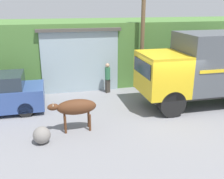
% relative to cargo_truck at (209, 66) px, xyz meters
% --- Properties ---
extents(ground_plane, '(60.00, 60.00, 0.00)m').
position_rel_cargo_truck_xyz_m(ground_plane, '(-2.25, -0.59, -1.90)').
color(ground_plane, gray).
extents(hillside_embankment, '(32.00, 5.12, 3.72)m').
position_rel_cargo_truck_xyz_m(hillside_embankment, '(-2.25, 5.95, -0.04)').
color(hillside_embankment, '#4C7A38').
rests_on(hillside_embankment, ground_plane).
extents(building_backdrop, '(4.47, 2.70, 3.49)m').
position_rel_cargo_truck_xyz_m(building_backdrop, '(-5.71, 4.49, -0.14)').
color(building_backdrop, '#99ADB7').
rests_on(building_backdrop, ground_plane).
extents(cargo_truck, '(6.30, 2.49, 3.46)m').
position_rel_cargo_truck_xyz_m(cargo_truck, '(0.00, 0.00, 0.00)').
color(cargo_truck, '#2D2D2D').
rests_on(cargo_truck, ground_plane).
extents(brown_cow, '(1.85, 0.60, 1.27)m').
position_rel_cargo_truck_xyz_m(brown_cow, '(-6.49, -1.36, -0.94)').
color(brown_cow, '#512D19').
rests_on(brown_cow, ground_plane).
extents(pedestrian_on_hill, '(0.38, 0.38, 1.66)m').
position_rel_cargo_truck_xyz_m(pedestrian_on_hill, '(-4.31, 2.79, -0.97)').
color(pedestrian_on_hill, '#38332D').
rests_on(pedestrian_on_hill, ground_plane).
extents(utility_pole, '(0.90, 0.22, 5.81)m').
position_rel_cargo_truck_xyz_m(utility_pole, '(-2.30, 3.01, 1.12)').
color(utility_pole, brown).
rests_on(utility_pole, ground_plane).
extents(roadside_rock, '(0.62, 0.62, 0.62)m').
position_rel_cargo_truck_xyz_m(roadside_rock, '(-7.78, -2.08, -1.59)').
color(roadside_rock, gray).
rests_on(roadside_rock, ground_plane).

